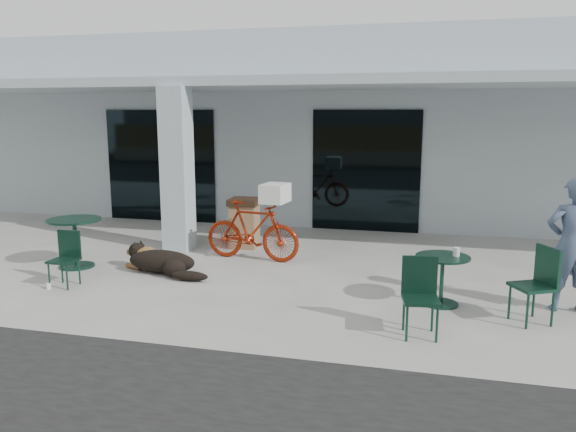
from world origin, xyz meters
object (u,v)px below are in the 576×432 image
(cafe_chair_near, at_px, (63,260))
(trash_receptacle, at_px, (245,223))
(bicycle, at_px, (252,231))
(person, at_px, (571,245))
(cafe_chair_far_b, at_px, (532,286))
(cafe_table_far, at_px, (442,280))
(dog, at_px, (162,260))
(cafe_table_near, at_px, (76,243))
(cafe_chair_far_a, at_px, (421,299))

(cafe_chair_near, height_order, trash_receptacle, trash_receptacle)
(bicycle, distance_m, person, 5.17)
(bicycle, height_order, cafe_chair_near, bicycle)
(cafe_chair_far_b, xyz_separation_m, trash_receptacle, (-4.83, 3.01, -0.00))
(bicycle, bearing_deg, cafe_table_far, -110.85)
(dog, relative_size, cafe_table_near, 1.49)
(bicycle, bearing_deg, cafe_chair_far_b, -109.56)
(dog, xyz_separation_m, trash_receptacle, (0.75, 2.10, 0.26))
(person, bearing_deg, bicycle, -23.43)
(cafe_chair_near, relative_size, cafe_chair_far_b, 0.86)
(cafe_chair_near, xyz_separation_m, cafe_chair_far_a, (5.34, -0.67, 0.05))
(bicycle, relative_size, cafe_table_far, 2.41)
(cafe_chair_near, xyz_separation_m, person, (7.25, 0.73, 0.49))
(bicycle, bearing_deg, cafe_chair_far_a, -127.68)
(cafe_chair_far_b, relative_size, trash_receptacle, 1.00)
(person, bearing_deg, cafe_table_far, -0.47)
(dog, height_order, cafe_table_far, cafe_table_far)
(cafe_chair_near, height_order, person, person)
(cafe_chair_far_a, height_order, cafe_chair_far_b, cafe_chair_far_b)
(bicycle, relative_size, trash_receptacle, 1.84)
(dog, xyz_separation_m, cafe_chair_near, (-1.12, -1.03, 0.20))
(dog, height_order, cafe_chair_far_b, cafe_chair_far_b)
(dog, relative_size, cafe_chair_far_a, 1.44)
(dog, xyz_separation_m, person, (6.13, -0.30, 0.69))
(cafe_table_far, distance_m, trash_receptacle, 4.54)
(cafe_chair_far_a, bearing_deg, trash_receptacle, 123.74)
(bicycle, xyz_separation_m, dog, (-1.20, -1.20, -0.31))
(cafe_chair_far_a, relative_size, trash_receptacle, 0.96)
(cafe_table_near, bearing_deg, cafe_chair_far_b, -7.10)
(cafe_chair_far_b, bearing_deg, cafe_table_near, -124.74)
(bicycle, distance_m, dog, 1.72)
(cafe_table_near, distance_m, trash_receptacle, 3.17)
(trash_receptacle, bearing_deg, person, -24.05)
(cafe_chair_far_a, bearing_deg, person, 27.62)
(cafe_table_near, bearing_deg, cafe_chair_far_a, -16.16)
(cafe_chair_far_a, xyz_separation_m, person, (1.91, 1.40, 0.44))
(cafe_chair_far_a, bearing_deg, bicycle, 127.55)
(cafe_table_far, bearing_deg, person, 6.05)
(trash_receptacle, bearing_deg, cafe_chair_far_a, -47.61)
(dog, bearing_deg, cafe_table_far, 13.04)
(cafe_chair_far_a, distance_m, person, 2.41)
(cafe_chair_near, relative_size, person, 0.47)
(cafe_chair_near, distance_m, cafe_chair_far_a, 5.38)
(bicycle, xyz_separation_m, cafe_table_far, (3.29, -1.67, -0.19))
(cafe_chair_far_a, xyz_separation_m, trash_receptacle, (-3.47, 3.80, 0.02))
(trash_receptacle, bearing_deg, cafe_table_near, -138.27)
(bicycle, xyz_separation_m, cafe_chair_far_b, (4.38, -2.11, -0.05))
(cafe_chair_near, bearing_deg, dog, 42.82)
(cafe_chair_near, relative_size, cafe_chair_far_a, 0.90)
(bicycle, xyz_separation_m, cafe_chair_near, (-2.32, -2.23, -0.11))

